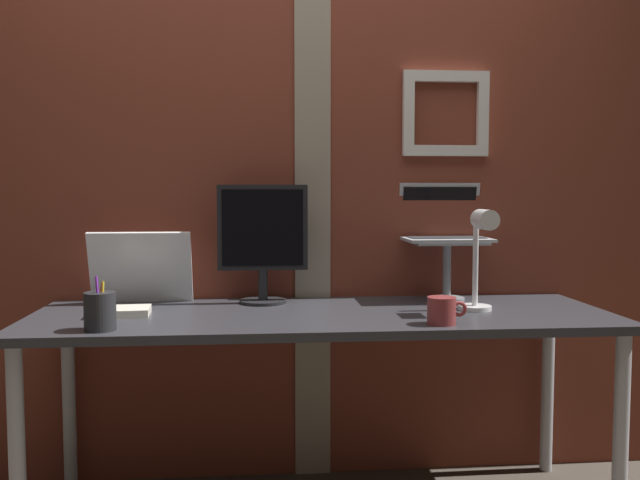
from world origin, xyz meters
The scene contains 10 objects.
brick_wall_back centered at (0.00, 0.40, 1.17)m, with size 3.71×0.16×2.34m.
desk centered at (0.15, 0.00, 0.66)m, with size 2.04×0.69×0.73m.
monitor centered at (-0.06, 0.22, 0.99)m, with size 0.34×0.18×0.45m.
laptop_stand centered at (0.66, 0.22, 0.89)m, with size 0.28×0.22×0.23m.
laptop centered at (0.66, 0.29, 1.02)m, with size 0.33×0.27×0.23m.
whiteboard_panel centered at (-0.53, 0.26, 0.87)m, with size 0.38×0.02×0.28m, color white.
desk_lamp centered at (0.70, -0.06, 0.96)m, with size 0.12×0.20×0.37m.
pen_cup centered at (-0.57, -0.25, 0.79)m, with size 0.10×0.10×0.17m.
coffee_mug centered at (0.51, -0.25, 0.77)m, with size 0.13×0.09×0.09m.
paper_clutter_stack centered at (-0.56, 0.00, 0.74)m, with size 0.20×0.14×0.03m, color silver.
Camera 1 is at (-0.08, -2.38, 1.16)m, focal length 38.36 mm.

